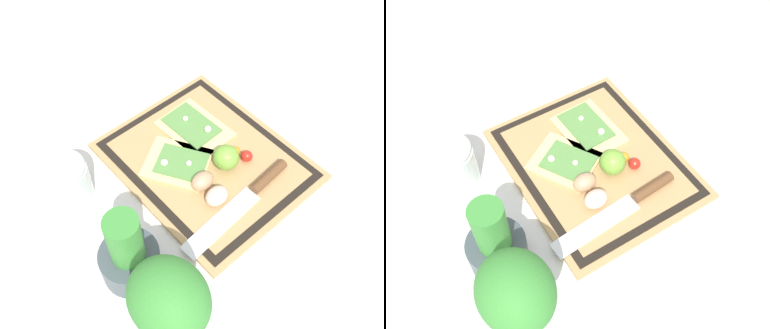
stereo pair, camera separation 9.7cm
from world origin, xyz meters
TOP-DOWN VIEW (x-y plane):
  - ground_plane at (0.00, 0.00)m, footprint 6.00×6.00m
  - cutting_board at (0.00, 0.00)m, footprint 0.43×0.35m
  - pizza_slice_near at (0.08, -0.03)m, footprint 0.16×0.12m
  - pizza_slice_far at (0.03, 0.06)m, footprint 0.18×0.17m
  - knife at (-0.13, -0.01)m, footprint 0.05×0.30m
  - egg_brown at (-0.05, 0.06)m, footprint 0.04×0.05m
  - egg_pink at (-0.09, 0.06)m, footprint 0.04×0.05m
  - lime at (-0.04, -0.02)m, footprint 0.06×0.06m
  - cherry_tomato_red at (-0.06, -0.06)m, footprint 0.03×0.03m
  - cherry_tomato_yellow at (-0.03, -0.05)m, footprint 0.02×0.02m
  - herb_pot at (-0.10, 0.28)m, footprint 0.11×0.11m
  - sauce_jar at (0.12, 0.27)m, footprint 0.10×0.10m
  - herb_glass at (-0.24, 0.30)m, footprint 0.14×0.12m

SIDE VIEW (x-z plane):
  - ground_plane at x=0.00m, z-range 0.00..0.00m
  - cutting_board at x=0.00m, z-range 0.00..0.02m
  - pizza_slice_near at x=0.08m, z-range 0.01..0.03m
  - pizza_slice_far at x=0.03m, z-range 0.01..0.03m
  - knife at x=-0.13m, z-range 0.01..0.03m
  - cherry_tomato_yellow at x=-0.03m, z-range 0.02..0.04m
  - cherry_tomato_red at x=-0.06m, z-range 0.02..0.04m
  - egg_brown at x=-0.05m, z-range 0.02..0.05m
  - egg_pink at x=-0.09m, z-range 0.02..0.05m
  - lime at x=-0.04m, z-range 0.02..0.07m
  - sauce_jar at x=0.12m, z-range -0.01..0.10m
  - herb_pot at x=-0.10m, z-range -0.03..0.16m
  - herb_glass at x=-0.24m, z-range 0.02..0.25m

